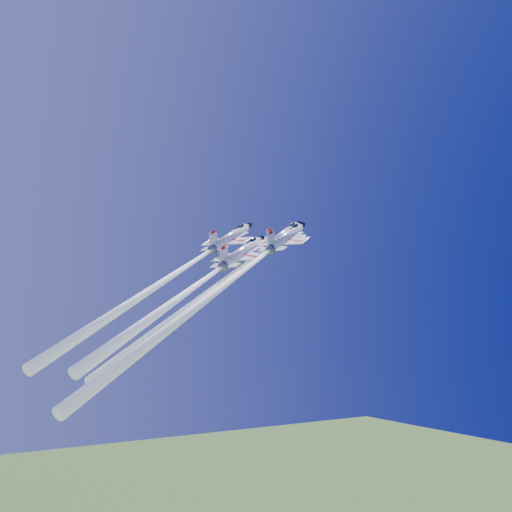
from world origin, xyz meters
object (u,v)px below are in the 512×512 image
jet_lead (229,277)px  jet_left (173,275)px  jet_right (225,285)px  jet_slot (196,286)px

jet_lead → jet_left: jet_lead is taller
jet_left → jet_right: 12.33m
jet_left → jet_right: (3.55, -11.57, -2.38)m
jet_right → jet_lead: bearing=119.3°
jet_right → jet_slot: (-2.43, 5.16, 0.16)m
jet_right → jet_slot: jet_right is taller
jet_lead → jet_left: (-8.85, 3.43, 0.19)m
jet_left → jet_slot: 6.88m
jet_left → jet_slot: bearing=-17.7°
jet_lead → jet_slot: jet_lead is taller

